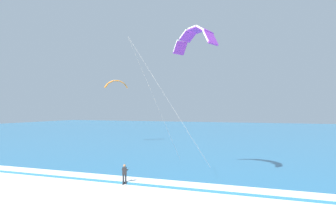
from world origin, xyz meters
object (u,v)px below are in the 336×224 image
object	(u,v)px
kite_primary	(195,37)
kite_distant	(116,83)
kitesurfer	(125,173)
surfboard	(124,184)

from	to	relation	value
kite_primary	kite_distant	bearing A→B (deg)	133.97
kite_distant	kite_primary	bearing A→B (deg)	-46.03
kitesurfer	surfboard	bearing A→B (deg)	-70.19
surfboard	kitesurfer	size ratio (longest dim) A/B	0.87
kitesurfer	kite_distant	world-z (taller)	kite_distant
kitesurfer	kite_primary	xyz separation A→B (m)	(4.44, 5.33, 12.00)
kitesurfer	kite_distant	bearing A→B (deg)	121.66
surfboard	kitesurfer	distance (m)	0.91
surfboard	kite_primary	bearing A→B (deg)	50.36
surfboard	kite_primary	distance (m)	14.67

